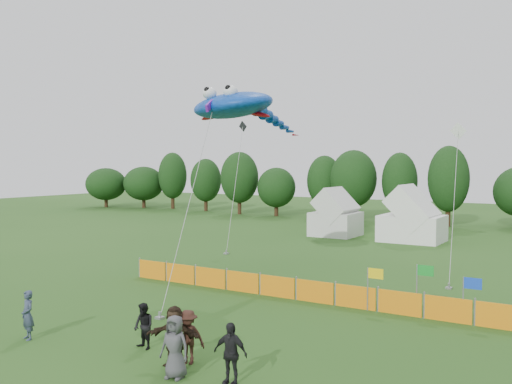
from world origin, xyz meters
The scene contains 15 objects.
ground centered at (0.00, 0.00, 0.00)m, with size 160.00×160.00×0.00m, color #234C16.
treeline centered at (1.61, 44.93, 4.18)m, with size 104.57×8.78×8.36m.
tent_left centered at (-7.62, 31.39, 1.72)m, with size 3.85×3.85×3.40m.
tent_right centered at (-0.84, 31.36, 1.77)m, with size 4.97×3.98×3.51m.
barrier_fence centered at (0.41, 8.85, 0.50)m, with size 19.90×0.06×1.00m.
flag_row centered at (9.22, 9.10, 1.38)m, with size 10.73×0.57×2.14m.
spectator_a centered at (-5.03, -1.69, 0.90)m, with size 0.66×0.43×1.80m, color #323C53.
spectator_b centered at (-0.69, -0.23, 0.80)m, with size 0.78×0.60×1.60m, color black.
spectator_c centered at (1.53, -0.55, 0.87)m, with size 1.13×0.65×1.75m, color #331B14.
spectator_d centered at (3.63, -1.21, 0.91)m, with size 1.07×0.45×1.82m, color black.
spectator_e centered at (1.96, -1.71, 0.95)m, with size 0.93×0.60×1.90m, color #434348.
spectator_f centered at (1.27, -0.91, 0.96)m, with size 1.78×0.57×1.92m, color black.
stingray_kite centered at (-4.10, 10.65, 9.43)m, with size 6.55×14.51×10.41m.
small_kite_white centered at (4.67, 21.96, 5.93)m, with size 2.65×10.40×9.16m.
small_kite_dark centered at (-10.89, 20.61, 5.45)m, with size 2.08×4.72×9.69m.
Camera 1 is at (12.94, -14.64, 6.48)m, focal length 40.00 mm.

